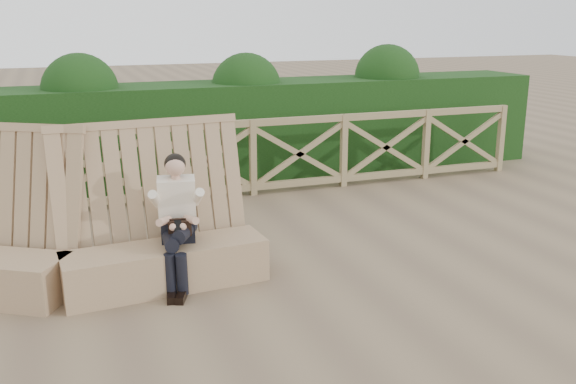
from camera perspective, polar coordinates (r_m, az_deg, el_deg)
name	(u,v)px	position (r m, az deg, el deg)	size (l,w,h in m)	color
ground	(293,298)	(5.97, 0.42, -9.42)	(60.00, 60.00, 0.00)	brown
bench	(68,249)	(6.40, -18.97, -4.83)	(3.67, 1.66, 1.55)	#9B7C59
woman	(177,216)	(6.14, -9.85, -2.13)	(0.43, 0.78, 1.26)	black
guardrail	(203,161)	(8.99, -7.52, 2.72)	(10.10, 0.09, 1.10)	olive
hedge	(185,133)	(10.11, -9.11, 5.20)	(12.00, 1.20, 1.50)	black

